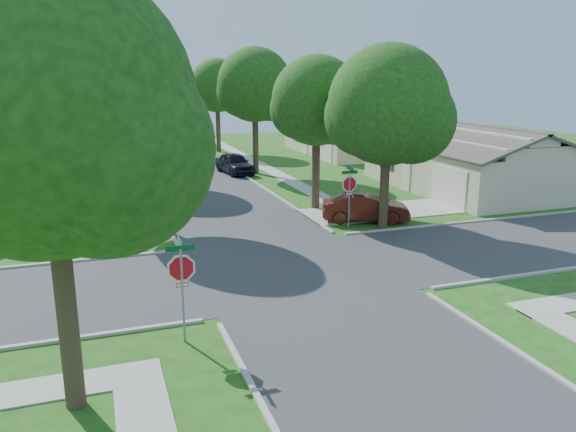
# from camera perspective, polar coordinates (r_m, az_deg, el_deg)

# --- Properties ---
(ground) EXTENTS (100.00, 100.00, 0.00)m
(ground) POSITION_cam_1_polar(r_m,az_deg,el_deg) (21.51, 0.07, -5.42)
(ground) COLOR #224813
(ground) RESTS_ON ground
(road_ns) EXTENTS (7.00, 100.00, 0.02)m
(road_ns) POSITION_cam_1_polar(r_m,az_deg,el_deg) (21.51, 0.07, -5.41)
(road_ns) COLOR #333335
(road_ns) RESTS_ON ground
(sidewalk_ne) EXTENTS (1.20, 40.00, 0.04)m
(sidewalk_ne) POSITION_cam_1_polar(r_m,az_deg,el_deg) (47.45, -3.31, 5.44)
(sidewalk_ne) COLOR #9E9B91
(sidewalk_ne) RESTS_ON ground
(sidewalk_nw) EXTENTS (1.20, 40.00, 0.04)m
(sidewalk_nw) POSITION_cam_1_polar(r_m,az_deg,el_deg) (45.71, -18.23, 4.42)
(sidewalk_nw) COLOR #9E9B91
(sidewalk_nw) RESTS_ON ground
(driveway) EXTENTS (8.80, 3.60, 0.05)m
(driveway) POSITION_cam_1_polar(r_m,az_deg,el_deg) (30.85, 9.64, 0.50)
(driveway) COLOR #9E9B91
(driveway) RESTS_ON ground
(stop_sign_sw) EXTENTS (1.05, 0.80, 2.98)m
(stop_sign_sw) POSITION_cam_1_polar(r_m,az_deg,el_deg) (15.46, -10.76, -5.67)
(stop_sign_sw) COLOR gray
(stop_sign_sw) RESTS_ON ground
(stop_sign_ne) EXTENTS (1.05, 0.80, 2.98)m
(stop_sign_ne) POSITION_cam_1_polar(r_m,az_deg,el_deg) (26.91, 6.26, 2.99)
(stop_sign_ne) COLOR gray
(stop_sign_ne) RESTS_ON ground
(tree_e_near) EXTENTS (4.97, 4.80, 8.28)m
(tree_e_near) POSITION_cam_1_polar(r_m,az_deg,el_deg) (30.41, 3.01, 11.20)
(tree_e_near) COLOR #38281C
(tree_e_near) RESTS_ON ground
(tree_e_mid) EXTENTS (5.59, 5.40, 9.21)m
(tree_e_mid) POSITION_cam_1_polar(r_m,az_deg,el_deg) (41.74, -3.32, 12.84)
(tree_e_mid) COLOR #38281C
(tree_e_mid) RESTS_ON ground
(tree_e_far) EXTENTS (5.17, 5.00, 8.72)m
(tree_e_far) POSITION_cam_1_polar(r_m,az_deg,el_deg) (54.37, -7.17, 12.78)
(tree_e_far) COLOR #38281C
(tree_e_far) RESTS_ON ground
(tree_w_near) EXTENTS (5.38, 5.20, 8.97)m
(tree_w_near) POSITION_cam_1_polar(r_m,az_deg,el_deg) (28.23, -15.32, 11.46)
(tree_w_near) COLOR #38281C
(tree_w_near) RESTS_ON ground
(tree_w_mid) EXTENTS (5.80, 5.60, 9.56)m
(tree_w_mid) POSITION_cam_1_polar(r_m,az_deg,el_deg) (40.20, -16.64, 12.57)
(tree_w_mid) COLOR #38281C
(tree_w_mid) RESTS_ON ground
(tree_w_far) EXTENTS (4.76, 4.60, 8.04)m
(tree_w_far) POSITION_cam_1_polar(r_m,az_deg,el_deg) (53.20, -17.32, 11.72)
(tree_w_far) COLOR #38281C
(tree_w_far) RESTS_ON ground
(tree_sw_corner) EXTENTS (6.21, 6.00, 9.55)m
(tree_sw_corner) POSITION_cam_1_polar(r_m,az_deg,el_deg) (12.20, -22.96, 8.60)
(tree_sw_corner) COLOR #38281C
(tree_sw_corner) RESTS_ON ground
(tree_ne_corner) EXTENTS (5.80, 5.60, 8.66)m
(tree_ne_corner) POSITION_cam_1_polar(r_m,az_deg,el_deg) (26.78, 10.19, 10.49)
(tree_ne_corner) COLOR #38281C
(tree_ne_corner) RESTS_ON ground
(house_ne_near) EXTENTS (8.42, 13.60, 4.23)m
(house_ne_near) POSITION_cam_1_polar(r_m,az_deg,el_deg) (38.13, 17.68, 4.92)
(house_ne_near) COLOR beige
(house_ne_near) RESTS_ON ground
(house_ne_far) EXTENTS (8.42, 13.60, 4.23)m
(house_ne_far) POSITION_cam_1_polar(r_m,az_deg,el_deg) (53.50, 6.11, 7.99)
(house_ne_far) COLOR beige
(house_ne_far) RESTS_ON ground
(car_driveway) EXTENTS (4.58, 2.96, 1.43)m
(car_driveway) POSITION_cam_1_polar(r_m,az_deg,el_deg) (28.45, 7.87, 0.84)
(car_driveway) COLOR #4D190F
(car_driveway) RESTS_ON ground
(car_curb_east) EXTENTS (2.43, 4.73, 1.54)m
(car_curb_east) POSITION_cam_1_polar(r_m,az_deg,el_deg) (42.31, -5.44, 5.36)
(car_curb_east) COLOR black
(car_curb_east) RESTS_ON ground
(car_curb_west) EXTENTS (2.31, 4.61, 1.29)m
(car_curb_west) POSITION_cam_1_polar(r_m,az_deg,el_deg) (56.61, -15.60, 7.00)
(car_curb_west) COLOR black
(car_curb_west) RESTS_ON ground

